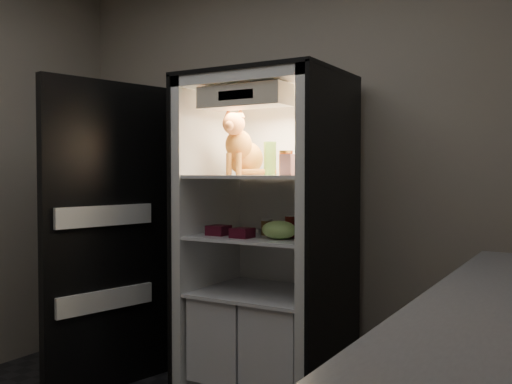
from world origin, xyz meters
TOP-DOWN VIEW (x-y plane):
  - room_shell at (0.00, 0.00)m, footprint 3.60×3.60m
  - refrigerator at (0.00, 1.38)m, footprint 0.90×0.72m
  - fridge_door at (-0.85, 0.93)m, footprint 0.25×0.86m
  - tabby_cat at (-0.17, 1.36)m, footprint 0.34×0.38m
  - parmesan_shaker at (0.01, 1.38)m, footprint 0.08×0.08m
  - mayo_tub at (0.07, 1.47)m, footprint 0.08×0.08m
  - salsa_jar at (0.17, 1.28)m, footprint 0.08×0.08m
  - pepper_jar at (0.31, 1.40)m, footprint 0.11×0.11m
  - cream_carton at (0.24, 1.16)m, footprint 0.07×0.07m
  - soda_can_a at (0.21, 1.39)m, footprint 0.07×0.07m
  - soda_can_b at (0.30, 1.35)m, footprint 0.07×0.07m
  - soda_can_c at (0.20, 1.29)m, footprint 0.07×0.07m
  - condiment_jar at (0.02, 1.33)m, footprint 0.07×0.07m
  - grape_bag at (0.18, 1.19)m, footprint 0.20×0.15m
  - berry_box_left at (-0.22, 1.18)m, footprint 0.11×0.11m
  - berry_box_right at (-0.03, 1.14)m, footprint 0.11×0.11m

SIDE VIEW (x-z plane):
  - refrigerator at x=0.00m, z-range -0.15..1.73m
  - fridge_door at x=-0.85m, z-range -0.01..1.84m
  - berry_box_right at x=-0.03m, z-range 0.94..0.99m
  - berry_box_left at x=-0.22m, z-range 0.94..1.00m
  - condiment_jar at x=0.02m, z-range 0.94..1.03m
  - grape_bag at x=0.18m, z-range 0.94..1.04m
  - soda_can_a at x=0.21m, z-range 0.94..1.06m
  - soda_can_c at x=0.20m, z-range 0.94..1.06m
  - soda_can_b at x=0.30m, z-range 0.94..1.07m
  - cream_carton at x=0.24m, z-range 1.29..1.40m
  - mayo_tub at x=0.07m, z-range 1.29..1.41m
  - salsa_jar at x=0.17m, z-range 1.29..1.43m
  - pepper_jar at x=0.31m, z-range 1.29..1.48m
  - parmesan_shaker at x=0.01m, z-range 1.29..1.49m
  - tabby_cat at x=-0.17m, z-range 1.24..1.64m
  - room_shell at x=0.00m, z-range -0.18..3.42m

